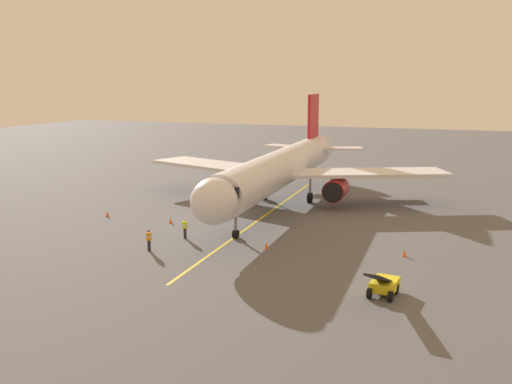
{
  "coord_description": "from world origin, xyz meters",
  "views": [
    {
      "loc": [
        -17.24,
        61.13,
        13.07
      ],
      "look_at": [
        1.13,
        10.93,
        3.0
      ],
      "focal_mm": 41.19,
      "sensor_mm": 36.0,
      "label": 1
    }
  ],
  "objects": [
    {
      "name": "ground_crew_marshaller",
      "position": [
        4.94,
        18.01,
        0.89
      ],
      "size": [
        0.43,
        0.47,
        1.71
      ],
      "color": "#23232D",
      "rests_on": "ground"
    },
    {
      "name": "airplane",
      "position": [
        1.4,
        2.66,
        4.0
      ],
      "size": [
        34.79,
        40.29,
        11.5
      ],
      "color": "silver",
      "rests_on": "ground"
    },
    {
      "name": "ground_plane",
      "position": [
        0.0,
        0.0,
        0.0
      ],
      "size": [
        220.0,
        220.0,
        0.0
      ],
      "primitive_type": "plane",
      "color": "#565659"
    },
    {
      "name": "safety_cone_wing_port",
      "position": [
        -13.1,
        17.0,
        0.28
      ],
      "size": [
        0.32,
        0.32,
        0.55
      ],
      "primitive_type": "cone",
      "color": "#F2590F",
      "rests_on": "ground"
    },
    {
      "name": "safety_cone_wing_starboard",
      "position": [
        15.87,
        13.28,
        0.28
      ],
      "size": [
        0.32,
        0.32,
        0.55
      ],
      "primitive_type": "cone",
      "color": "#F2590F",
      "rests_on": "ground"
    },
    {
      "name": "ground_crew_wing_walker",
      "position": [
        5.89,
        22.34,
        0.89
      ],
      "size": [
        0.31,
        0.43,
        1.71
      ],
      "color": "#23232D",
      "rests_on": "ground"
    },
    {
      "name": "safety_cone_nose_left",
      "position": [
        -2.58,
        18.6,
        0.28
      ],
      "size": [
        0.32,
        0.32,
        0.55
      ],
      "primitive_type": "cone",
      "color": "#F2590F",
      "rests_on": "ground"
    },
    {
      "name": "apron_lead_in_line",
      "position": [
        1.39,
        8.94,
        0.01
      ],
      "size": [
        1.53,
        39.99,
        0.01
      ],
      "primitive_type": "cube",
      "rotation": [
        0.0,
        0.0,
        0.03
      ],
      "color": "yellow",
      "rests_on": "ground"
    },
    {
      "name": "belt_loader_near_nose",
      "position": [
        -12.77,
        25.88,
        0.71
      ],
      "size": [
        1.78,
        4.68,
        2.32
      ],
      "color": "yellow",
      "rests_on": "ground"
    },
    {
      "name": "safety_cone_nose_right",
      "position": [
        8.74,
        13.51,
        0.28
      ],
      "size": [
        0.32,
        0.32,
        0.55
      ],
      "primitive_type": "cone",
      "color": "#F2590F",
      "rests_on": "ground"
    }
  ]
}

